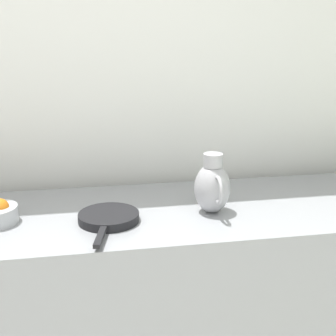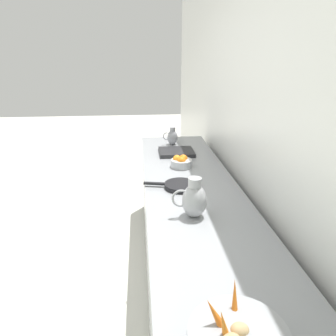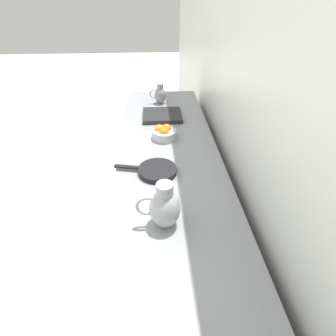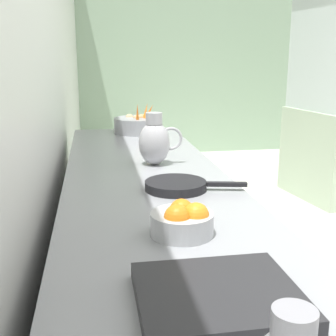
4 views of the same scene
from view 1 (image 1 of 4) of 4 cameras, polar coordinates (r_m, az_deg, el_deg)
name	(u,v)px [view 1 (image 1 of 4)]	position (r m, az deg, el deg)	size (l,w,h in m)	color
tile_wall_left	(207,62)	(2.34, 4.88, 13.08)	(0.10, 8.70, 3.00)	white
prep_counter	(120,307)	(2.14, -6.03, -16.99)	(0.71, 3.07, 0.92)	gray
metal_pitcher_tall	(212,186)	(1.89, 5.60, -2.31)	(0.21, 0.15, 0.25)	#A3A3A8
skillet_on_counter	(109,218)	(1.83, -7.48, -6.19)	(0.40, 0.24, 0.03)	black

